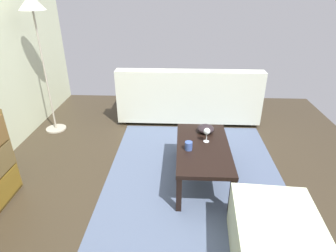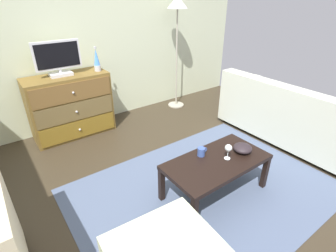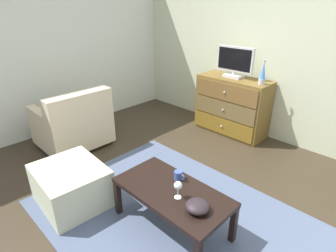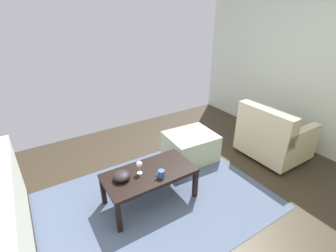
% 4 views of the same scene
% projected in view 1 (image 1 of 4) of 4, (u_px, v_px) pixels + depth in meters
% --- Properties ---
extents(ground_plane, '(5.56, 4.74, 0.05)m').
position_uv_depth(ground_plane, '(175.00, 195.00, 2.84)').
color(ground_plane, '#352C1E').
extents(area_rug, '(2.60, 1.90, 0.01)m').
position_uv_depth(area_rug, '(195.00, 181.00, 2.99)').
color(area_rug, '#4A5670').
rests_on(area_rug, ground_plane).
extents(coffee_table, '(1.03, 0.54, 0.41)m').
position_uv_depth(coffee_table, '(203.00, 150.00, 2.88)').
color(coffee_table, black).
rests_on(coffee_table, ground_plane).
extents(wine_glass, '(0.07, 0.07, 0.16)m').
position_uv_depth(wine_glass, '(207.00, 132.00, 2.90)').
color(wine_glass, silver).
rests_on(wine_glass, coffee_table).
extents(mug, '(0.11, 0.08, 0.08)m').
position_uv_depth(mug, '(189.00, 146.00, 2.79)').
color(mug, '#395298').
rests_on(mug, coffee_table).
extents(bowl_decorative, '(0.19, 0.19, 0.08)m').
position_uv_depth(bowl_decorative, '(206.00, 129.00, 3.12)').
color(bowl_decorative, black).
rests_on(bowl_decorative, coffee_table).
extents(couch_large, '(0.85, 2.08, 0.82)m').
position_uv_depth(couch_large, '(189.00, 98.00, 4.35)').
color(couch_large, '#332319').
rests_on(couch_large, ground_plane).
extents(ottoman, '(0.74, 0.64, 0.41)m').
position_uv_depth(ottoman, '(274.00, 237.00, 2.08)').
color(ottoman, beige).
rests_on(ottoman, ground_plane).
extents(standing_lamp, '(0.32, 0.32, 1.79)m').
position_uv_depth(standing_lamp, '(34.00, 17.00, 3.42)').
color(standing_lamp, '#A59E8C').
rests_on(standing_lamp, ground_plane).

